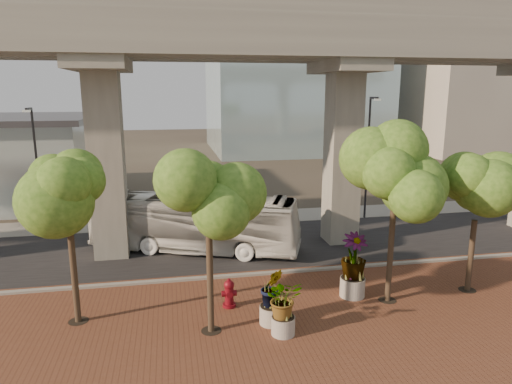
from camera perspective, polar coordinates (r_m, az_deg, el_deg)
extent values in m
plane|color=#373228|center=(22.45, -2.39, -8.62)|extent=(160.00, 160.00, 0.00)
cube|color=brown|center=(15.37, 2.31, -19.14)|extent=(70.00, 13.00, 0.06)
cube|color=black|center=(24.31, -3.09, -6.91)|extent=(90.00, 8.00, 0.04)
cube|color=gray|center=(20.59, -1.55, -10.39)|extent=(70.00, 0.25, 0.16)
cube|color=gray|center=(29.51, -4.56, -3.39)|extent=(90.00, 3.00, 0.06)
cube|color=#99978B|center=(21.48, -2.82, 18.93)|extent=(72.00, 2.40, 1.80)
cube|color=#99978B|center=(24.63, -3.93, 18.09)|extent=(72.00, 2.40, 1.80)
cube|color=#99978B|center=(25.89, -4.30, 20.93)|extent=(72.00, 0.12, 1.00)
cube|color=#A9A598|center=(70.13, 25.84, 14.49)|extent=(18.00, 16.00, 24.00)
imported|color=silver|center=(23.57, -7.62, -3.87)|extent=(10.87, 6.21, 2.98)
cylinder|color=maroon|center=(17.93, -3.36, -13.92)|extent=(0.51, 0.51, 0.11)
cylinder|color=maroon|center=(17.75, -3.38, -12.74)|extent=(0.34, 0.34, 0.82)
sphere|color=maroon|center=(17.58, -3.40, -11.53)|extent=(0.39, 0.39, 0.39)
cylinder|color=maroon|center=(17.51, -3.40, -10.98)|extent=(0.11, 0.11, 0.14)
cylinder|color=maroon|center=(17.72, -3.38, -12.53)|extent=(0.56, 0.23, 0.23)
cylinder|color=#A19991|center=(16.02, 3.41, -16.32)|extent=(0.81, 0.81, 0.63)
imported|color=#325E18|center=(15.57, 3.46, -13.14)|extent=(1.79, 1.79, 1.34)
cylinder|color=#9D988E|center=(18.98, 11.95, -11.53)|extent=(0.99, 0.99, 0.77)
imported|color=#325E18|center=(18.50, 12.13, -7.85)|extent=(2.43, 2.43, 1.82)
cylinder|color=#A5A095|center=(16.64, 1.94, -15.07)|extent=(0.85, 0.85, 0.66)
imported|color=#325E18|center=(16.19, 1.97, -11.82)|extent=(1.88, 1.88, 1.41)
cylinder|color=#403424|center=(17.29, -21.81, -9.11)|extent=(0.22, 0.22, 3.85)
cylinder|color=black|center=(18.06, -21.31, -14.80)|extent=(0.70, 0.70, 0.01)
cylinder|color=#403424|center=(15.54, -5.77, -10.59)|extent=(0.22, 0.22, 3.90)
cylinder|color=black|center=(16.40, -5.61, -16.86)|extent=(0.70, 0.70, 0.01)
cylinder|color=#403424|center=(18.40, 16.44, -7.60)|extent=(0.22, 0.22, 3.73)
cylinder|color=black|center=(19.10, 16.09, -12.85)|extent=(0.70, 0.70, 0.01)
cylinder|color=#403424|center=(20.62, 25.27, -7.21)|extent=(0.22, 0.22, 2.99)
cylinder|color=black|center=(21.14, 24.89, -11.03)|extent=(0.70, 0.70, 0.01)
cylinder|color=#2A2A2F|center=(27.67, -25.58, 1.95)|extent=(0.12, 0.12, 7.14)
cube|color=#2A2A2F|center=(26.89, -26.54, 9.28)|extent=(0.13, 0.89, 0.13)
cube|color=silver|center=(26.46, -26.77, 9.03)|extent=(0.36, 0.18, 0.11)
cylinder|color=#28282D|center=(29.77, 13.75, 3.98)|extent=(0.13, 0.13, 7.65)
cube|color=#28282D|center=(29.04, 14.54, 11.32)|extent=(0.14, 0.96, 0.14)
cube|color=silver|center=(28.61, 14.94, 11.09)|extent=(0.38, 0.19, 0.11)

